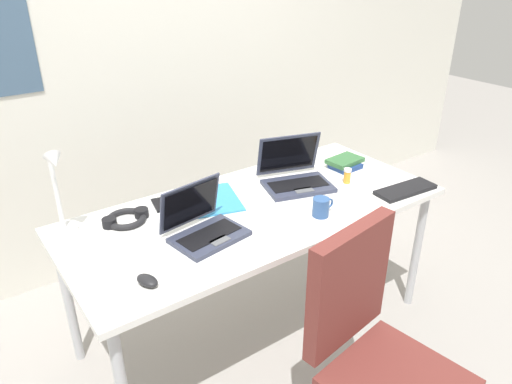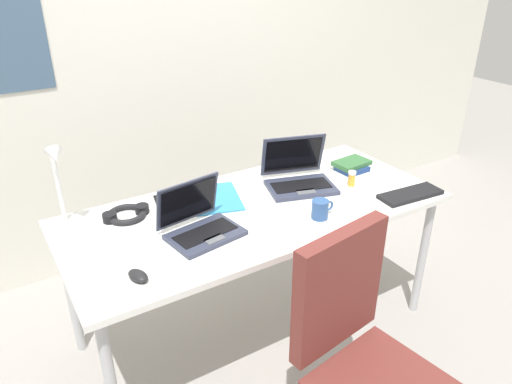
% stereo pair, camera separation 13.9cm
% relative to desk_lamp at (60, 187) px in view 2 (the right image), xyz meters
% --- Properties ---
extents(ground_plane, '(12.00, 12.00, 0.00)m').
position_rel_desk_lamp_xyz_m(ground_plane, '(0.80, -0.28, -0.94)').
color(ground_plane, gray).
extents(wall_back, '(6.00, 0.13, 2.60)m').
position_rel_desk_lamp_xyz_m(wall_back, '(0.80, 0.82, 0.36)').
color(wall_back, silver).
rests_on(wall_back, ground_plane).
extents(desk, '(1.80, 0.80, 0.74)m').
position_rel_desk_lamp_xyz_m(desk, '(0.80, -0.28, -0.25)').
color(desk, white).
rests_on(desk, ground_plane).
extents(desk_lamp, '(0.12, 0.18, 0.40)m').
position_rel_desk_lamp_xyz_m(desk_lamp, '(0.00, 0.00, 0.00)').
color(desk_lamp, white).
rests_on(desk_lamp, desk).
extents(laptop_by_keyboard, '(0.40, 0.37, 0.24)m').
position_rel_desk_lamp_xyz_m(laptop_by_keyboard, '(1.11, -0.19, -0.15)').
color(laptop_by_keyboard, '#33384C').
rests_on(laptop_by_keyboard, desk).
extents(laptop_near_mouse, '(0.34, 0.30, 0.22)m').
position_rel_desk_lamp_xyz_m(laptop_near_mouse, '(0.47, -0.35, -0.15)').
color(laptop_near_mouse, '#33384C').
rests_on(laptop_near_mouse, desk).
extents(external_keyboard, '(0.34, 0.15, 0.02)m').
position_rel_desk_lamp_xyz_m(external_keyboard, '(1.51, -0.58, -0.19)').
color(external_keyboard, black).
rests_on(external_keyboard, desk).
extents(computer_mouse, '(0.08, 0.11, 0.03)m').
position_rel_desk_lamp_xyz_m(computer_mouse, '(0.14, -0.53, -0.18)').
color(computer_mouse, black).
rests_on(computer_mouse, desk).
extents(cell_phone, '(0.09, 0.15, 0.01)m').
position_rel_desk_lamp_xyz_m(cell_phone, '(0.44, 0.00, -0.19)').
color(cell_phone, black).
rests_on(cell_phone, desk).
extents(headphones, '(0.21, 0.18, 0.04)m').
position_rel_desk_lamp_xyz_m(headphones, '(0.25, -0.05, -0.18)').
color(headphones, black).
rests_on(headphones, desk).
extents(pill_bottle, '(0.04, 0.04, 0.08)m').
position_rel_desk_lamp_xyz_m(pill_bottle, '(1.34, -0.33, -0.16)').
color(pill_bottle, gold).
rests_on(pill_bottle, desk).
extents(book_stack, '(0.20, 0.16, 0.05)m').
position_rel_desk_lamp_xyz_m(book_stack, '(1.48, -0.18, -0.17)').
color(book_stack, navy).
rests_on(book_stack, desk).
extents(paper_folder_center, '(0.31, 0.36, 0.01)m').
position_rel_desk_lamp_xyz_m(paper_folder_center, '(0.68, -0.10, -0.19)').
color(paper_folder_center, '#338CC6').
rests_on(paper_folder_center, desk).
extents(coffee_mug, '(0.11, 0.08, 0.09)m').
position_rel_desk_lamp_xyz_m(coffee_mug, '(0.99, -0.51, -0.15)').
color(coffee_mug, '#2D518C').
rests_on(coffee_mug, desk).
extents(office_chair, '(0.52, 0.57, 0.97)m').
position_rel_desk_lamp_xyz_m(office_chair, '(0.76, -1.11, -0.54)').
color(office_chair, black).
rests_on(office_chair, ground_plane).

